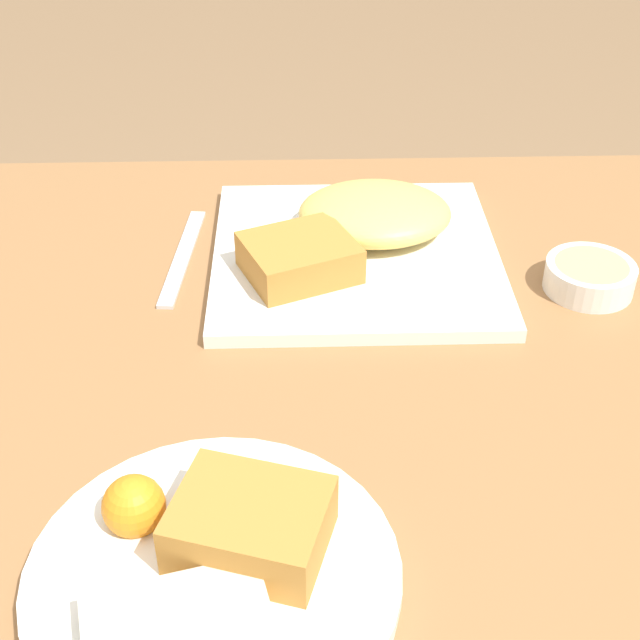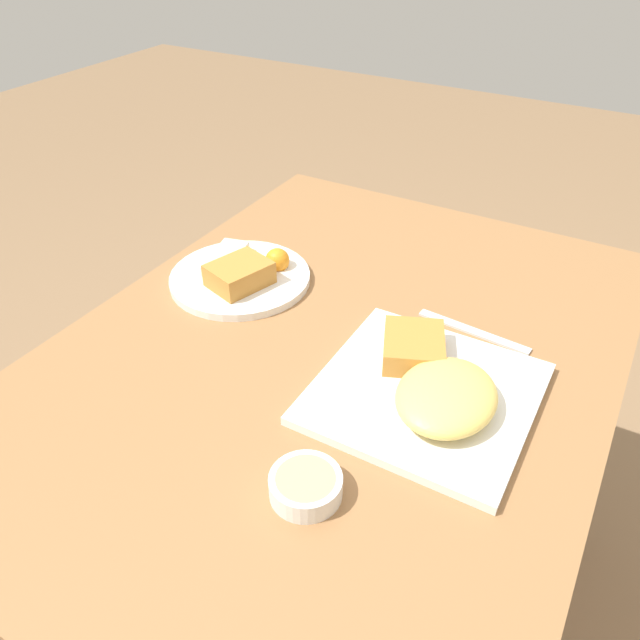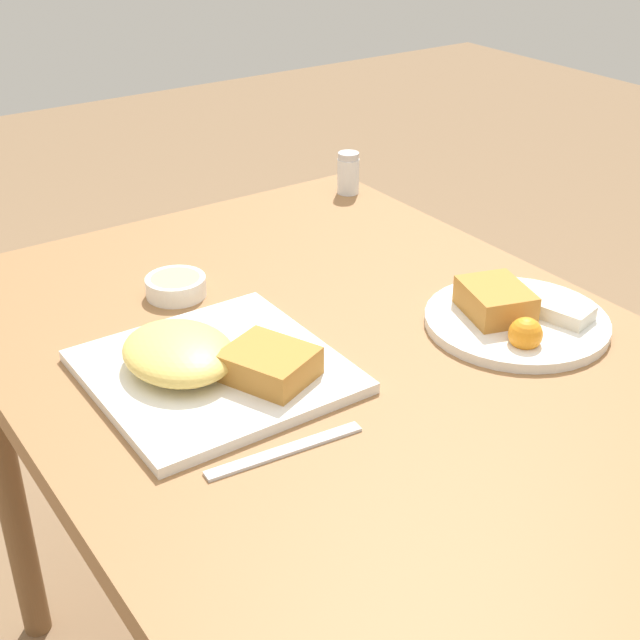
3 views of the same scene
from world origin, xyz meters
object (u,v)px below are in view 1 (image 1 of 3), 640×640
sauce_ramekin (590,276)px  butter_knife (183,257)px  plate_oval_far (214,562)px  plate_square_near (356,239)px

sauce_ramekin → butter_knife: sauce_ramekin is taller
sauce_ramekin → plate_oval_far: bearing=44.6°
plate_oval_far → sauce_ramekin: 0.48m
plate_square_near → sauce_ramekin: bearing=163.4°
plate_oval_far → sauce_ramekin: size_ratio=2.86×
plate_square_near → butter_knife: size_ratio=1.55×
plate_square_near → plate_oval_far: bearing=73.7°
plate_oval_far → plate_square_near: bearing=-106.3°
plate_oval_far → butter_knife: plate_oval_far is taller
sauce_ramekin → butter_knife: (0.40, -0.07, -0.01)m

